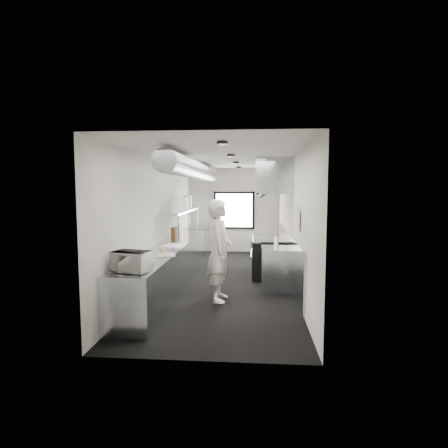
% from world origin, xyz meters
% --- Properties ---
extents(floor, '(3.00, 8.00, 0.01)m').
position_xyz_m(floor, '(0.00, 0.00, 0.00)').
color(floor, black).
rests_on(floor, ground).
extents(ceiling, '(3.00, 8.00, 0.01)m').
position_xyz_m(ceiling, '(0.00, 0.00, 2.80)').
color(ceiling, beige).
rests_on(ceiling, wall_back).
extents(wall_back, '(3.00, 0.02, 2.80)m').
position_xyz_m(wall_back, '(0.00, 4.00, 1.40)').
color(wall_back, silver).
rests_on(wall_back, floor).
extents(wall_front, '(3.00, 0.02, 2.80)m').
position_xyz_m(wall_front, '(0.00, -4.00, 1.40)').
color(wall_front, silver).
rests_on(wall_front, floor).
extents(wall_left, '(0.02, 8.00, 2.80)m').
position_xyz_m(wall_left, '(-1.50, 0.00, 1.40)').
color(wall_left, silver).
rests_on(wall_left, floor).
extents(wall_right, '(0.02, 8.00, 2.80)m').
position_xyz_m(wall_right, '(1.50, 0.00, 1.40)').
color(wall_right, silver).
rests_on(wall_right, floor).
extents(wall_cladding, '(0.03, 5.50, 1.10)m').
position_xyz_m(wall_cladding, '(1.48, 0.30, 0.55)').
color(wall_cladding, '#989FA6').
rests_on(wall_cladding, wall_right).
extents(hvac_duct, '(0.40, 6.40, 0.40)m').
position_xyz_m(hvac_duct, '(-0.70, 0.40, 2.55)').
color(hvac_duct, gray).
rests_on(hvac_duct, ceiling).
extents(service_window, '(1.36, 0.05, 1.25)m').
position_xyz_m(service_window, '(0.00, 3.96, 1.40)').
color(service_window, white).
rests_on(service_window, wall_back).
extents(exhaust_hood, '(0.81, 2.20, 0.88)m').
position_xyz_m(exhaust_hood, '(1.10, 0.70, 2.39)').
color(exhaust_hood, '#989FA6').
rests_on(exhaust_hood, ceiling).
extents(prep_counter, '(0.70, 6.00, 0.90)m').
position_xyz_m(prep_counter, '(-1.15, -0.50, 0.45)').
color(prep_counter, '#989FA6').
rests_on(prep_counter, floor).
extents(pass_shelf, '(0.45, 3.00, 0.68)m').
position_xyz_m(pass_shelf, '(-1.19, 1.00, 1.54)').
color(pass_shelf, '#989FA6').
rests_on(pass_shelf, prep_counter).
extents(range, '(0.88, 1.60, 0.94)m').
position_xyz_m(range, '(1.04, 0.70, 0.47)').
color(range, black).
rests_on(range, floor).
extents(bottle_station, '(0.65, 0.80, 0.90)m').
position_xyz_m(bottle_station, '(1.15, -0.70, 0.45)').
color(bottle_station, '#989FA6').
rests_on(bottle_station, floor).
extents(far_work_table, '(0.70, 1.20, 0.90)m').
position_xyz_m(far_work_table, '(-1.15, 3.20, 0.45)').
color(far_work_table, '#989FA6').
rests_on(far_work_table, floor).
extents(notice_sheet_a, '(0.02, 0.28, 0.38)m').
position_xyz_m(notice_sheet_a, '(1.47, -1.20, 1.60)').
color(notice_sheet_a, silver).
rests_on(notice_sheet_a, wall_right).
extents(notice_sheet_b, '(0.02, 0.28, 0.38)m').
position_xyz_m(notice_sheet_b, '(1.47, -1.55, 1.55)').
color(notice_sheet_b, silver).
rests_on(notice_sheet_b, wall_right).
extents(line_cook, '(0.46, 0.70, 1.92)m').
position_xyz_m(line_cook, '(0.02, -1.49, 0.96)').
color(line_cook, silver).
rests_on(line_cook, floor).
extents(microwave, '(0.58, 0.49, 0.30)m').
position_xyz_m(microwave, '(-1.14, -3.09, 1.05)').
color(microwave, silver).
rests_on(microwave, prep_counter).
extents(deli_tub_a, '(0.17, 0.17, 0.10)m').
position_xyz_m(deli_tub_a, '(-1.29, -2.49, 0.95)').
color(deli_tub_a, '#B8C3B3').
rests_on(deli_tub_a, prep_counter).
extents(deli_tub_b, '(0.17, 0.17, 0.11)m').
position_xyz_m(deli_tub_b, '(-1.34, -2.26, 0.95)').
color(deli_tub_b, '#B8C3B3').
rests_on(deli_tub_b, prep_counter).
extents(newspaper, '(0.46, 0.52, 0.01)m').
position_xyz_m(newspaper, '(-0.96, -1.73, 0.91)').
color(newspaper, silver).
rests_on(newspaper, prep_counter).
extents(small_plate, '(0.18, 0.18, 0.01)m').
position_xyz_m(small_plate, '(-1.07, -1.53, 0.91)').
color(small_plate, white).
rests_on(small_plate, prep_counter).
extents(pastry, '(0.09, 0.09, 0.09)m').
position_xyz_m(pastry, '(-1.07, -1.53, 0.96)').
color(pastry, tan).
rests_on(pastry, small_plate).
extents(cutting_board, '(0.51, 0.61, 0.02)m').
position_xyz_m(cutting_board, '(-1.06, -0.60, 0.91)').
color(cutting_board, white).
rests_on(cutting_board, prep_counter).
extents(knife_block, '(0.17, 0.27, 0.27)m').
position_xyz_m(knife_block, '(-1.29, 0.65, 1.03)').
color(knife_block, brown).
rests_on(knife_block, prep_counter).
extents(plate_stack_a, '(0.33, 0.33, 0.31)m').
position_xyz_m(plate_stack_a, '(-1.19, 0.19, 1.72)').
color(plate_stack_a, white).
rests_on(plate_stack_a, pass_shelf).
extents(plate_stack_b, '(0.31, 0.31, 0.34)m').
position_xyz_m(plate_stack_b, '(-1.18, 0.79, 1.74)').
color(plate_stack_b, white).
rests_on(plate_stack_b, pass_shelf).
extents(plate_stack_c, '(0.29, 0.29, 0.31)m').
position_xyz_m(plate_stack_c, '(-1.17, 1.15, 1.72)').
color(plate_stack_c, white).
rests_on(plate_stack_c, pass_shelf).
extents(plate_stack_d, '(0.29, 0.29, 0.37)m').
position_xyz_m(plate_stack_d, '(-1.18, 1.77, 1.75)').
color(plate_stack_d, white).
rests_on(plate_stack_d, pass_shelf).
extents(squeeze_bottle_a, '(0.07, 0.07, 0.17)m').
position_xyz_m(squeeze_bottle_a, '(1.11, -0.97, 0.99)').
color(squeeze_bottle_a, white).
rests_on(squeeze_bottle_a, bottle_station).
extents(squeeze_bottle_b, '(0.05, 0.05, 0.16)m').
position_xyz_m(squeeze_bottle_b, '(1.12, -0.89, 0.98)').
color(squeeze_bottle_b, white).
rests_on(squeeze_bottle_b, bottle_station).
extents(squeeze_bottle_c, '(0.07, 0.07, 0.19)m').
position_xyz_m(squeeze_bottle_c, '(1.13, -0.75, 0.99)').
color(squeeze_bottle_c, white).
rests_on(squeeze_bottle_c, bottle_station).
extents(squeeze_bottle_d, '(0.07, 0.07, 0.17)m').
position_xyz_m(squeeze_bottle_d, '(1.13, -0.58, 0.99)').
color(squeeze_bottle_d, white).
rests_on(squeeze_bottle_d, bottle_station).
extents(squeeze_bottle_e, '(0.08, 0.08, 0.19)m').
position_xyz_m(squeeze_bottle_e, '(1.14, -0.37, 1.00)').
color(squeeze_bottle_e, white).
rests_on(squeeze_bottle_e, bottle_station).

